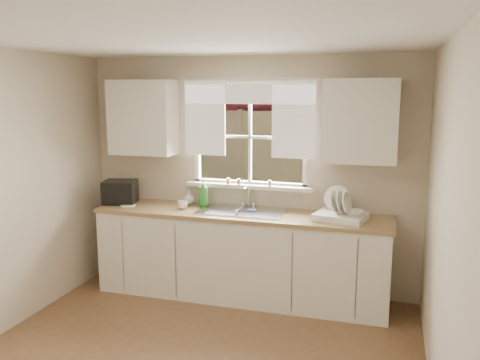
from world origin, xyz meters
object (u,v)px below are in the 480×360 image
(soap_bottle_a, at_px, (203,193))
(cup, at_px, (183,205))
(black_appliance, at_px, (120,192))
(dish_rack, at_px, (340,213))

(soap_bottle_a, bearing_deg, cup, -125.32)
(black_appliance, bearing_deg, soap_bottle_a, -8.21)
(cup, relative_size, black_appliance, 0.31)
(soap_bottle_a, height_order, black_appliance, soap_bottle_a)
(cup, height_order, black_appliance, black_appliance)
(dish_rack, height_order, cup, dish_rack)
(cup, distance_m, black_appliance, 0.78)
(soap_bottle_a, distance_m, black_appliance, 0.95)
(soap_bottle_a, distance_m, cup, 0.26)
(dish_rack, relative_size, black_appliance, 1.56)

